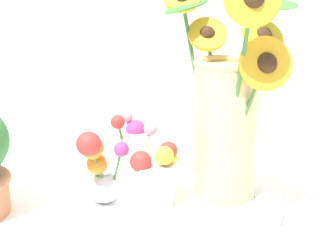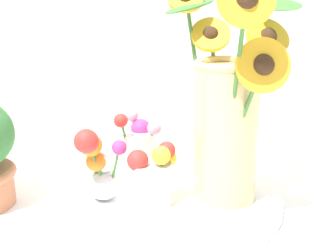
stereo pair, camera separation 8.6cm
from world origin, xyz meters
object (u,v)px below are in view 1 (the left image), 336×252
at_px(vase_small_center, 155,176).
at_px(vase_small_back, 134,150).
at_px(mason_jar_sunflowers, 228,112).
at_px(serving_tray, 168,199).
at_px(vase_bulb_right, 99,168).

bearing_deg(vase_small_center, vase_small_back, 102.45).
bearing_deg(mason_jar_sunflowers, vase_small_center, -170.22).
bearing_deg(serving_tray, vase_small_back, 123.23).
bearing_deg(vase_small_back, vase_bulb_right, -122.36).
bearing_deg(vase_small_center, vase_bulb_right, 173.34).
relative_size(mason_jar_sunflowers, vase_bulb_right, 2.80).
bearing_deg(vase_small_center, mason_jar_sunflowers, 9.78).
distance_m(serving_tray, mason_jar_sunflowers, 0.21).
height_order(mason_jar_sunflowers, vase_small_back, mason_jar_sunflowers).
height_order(serving_tray, mason_jar_sunflowers, mason_jar_sunflowers).
bearing_deg(vase_small_back, vase_small_center, -77.55).
bearing_deg(vase_bulb_right, vase_small_back, 57.64).
height_order(serving_tray, vase_small_center, vase_small_center).
relative_size(vase_small_center, vase_bulb_right, 0.79).
distance_m(serving_tray, vase_bulb_right, 0.16).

